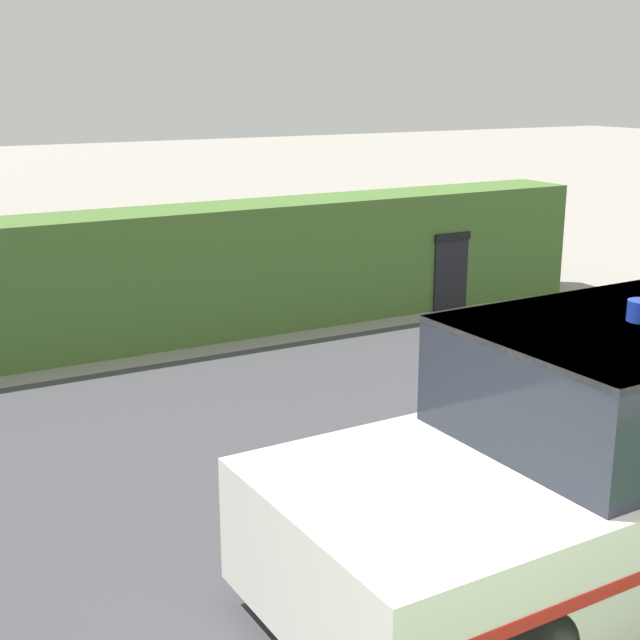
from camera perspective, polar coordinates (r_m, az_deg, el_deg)
name	(u,v)px	position (r m, az deg, el deg)	size (l,w,h in m)	color
road_strip	(248,499)	(6.57, -4.65, -11.36)	(28.00, 6.63, 0.01)	#424247
garden_hedge	(208,271)	(10.49, -7.18, 3.11)	(10.26, 0.89, 1.51)	#4C7233
police_car	(606,460)	(5.63, 17.81, -8.50)	(4.16, 1.80, 1.69)	black
wheelie_bin	(436,267)	(11.94, 7.44, 3.39)	(0.60, 0.70, 1.01)	black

